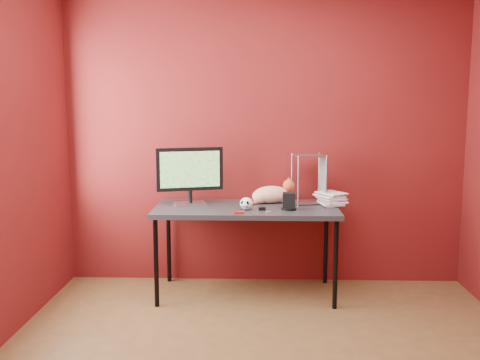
{
  "coord_description": "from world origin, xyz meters",
  "views": [
    {
      "loc": [
        -0.06,
        -2.95,
        1.61
      ],
      "look_at": [
        -0.19,
        1.15,
        1.0
      ],
      "focal_mm": 40.0,
      "sensor_mm": 36.0,
      "label": 1
    }
  ],
  "objects_px": {
    "skull_mug": "(246,203)",
    "cat": "(271,194)",
    "desk": "(246,213)",
    "book_stack": "(323,134)",
    "speaker": "(289,202)",
    "monitor": "(190,173)"
  },
  "relations": [
    {
      "from": "monitor",
      "to": "speaker",
      "type": "height_order",
      "value": "monitor"
    },
    {
      "from": "book_stack",
      "to": "desk",
      "type": "bearing_deg",
      "value": -172.38
    },
    {
      "from": "speaker",
      "to": "desk",
      "type": "bearing_deg",
      "value": 164.02
    },
    {
      "from": "speaker",
      "to": "book_stack",
      "type": "relative_size",
      "value": 0.12
    },
    {
      "from": "monitor",
      "to": "speaker",
      "type": "xyz_separation_m",
      "value": [
        0.81,
        -0.17,
        -0.2
      ]
    },
    {
      "from": "speaker",
      "to": "book_stack",
      "type": "xyz_separation_m",
      "value": [
        0.29,
        0.2,
        0.53
      ]
    },
    {
      "from": "cat",
      "to": "book_stack",
      "type": "relative_size",
      "value": 0.36
    },
    {
      "from": "skull_mug",
      "to": "cat",
      "type": "bearing_deg",
      "value": 69.38
    },
    {
      "from": "monitor",
      "to": "speaker",
      "type": "bearing_deg",
      "value": -28.77
    },
    {
      "from": "desk",
      "to": "cat",
      "type": "relative_size",
      "value": 3.48
    },
    {
      "from": "speaker",
      "to": "skull_mug",
      "type": "bearing_deg",
      "value": -174.21
    },
    {
      "from": "desk",
      "to": "book_stack",
      "type": "xyz_separation_m",
      "value": [
        0.63,
        0.08,
        0.64
      ]
    },
    {
      "from": "monitor",
      "to": "book_stack",
      "type": "bearing_deg",
      "value": -15.12
    },
    {
      "from": "skull_mug",
      "to": "book_stack",
      "type": "distance_m",
      "value": 0.86
    },
    {
      "from": "desk",
      "to": "speaker",
      "type": "xyz_separation_m",
      "value": [
        0.34,
        -0.12,
        0.11
      ]
    },
    {
      "from": "monitor",
      "to": "cat",
      "type": "bearing_deg",
      "value": -7.13
    },
    {
      "from": "cat",
      "to": "book_stack",
      "type": "xyz_separation_m",
      "value": [
        0.42,
        -0.08,
        0.52
      ]
    },
    {
      "from": "desk",
      "to": "monitor",
      "type": "distance_m",
      "value": 0.57
    },
    {
      "from": "skull_mug",
      "to": "book_stack",
      "type": "xyz_separation_m",
      "value": [
        0.63,
        0.22,
        0.54
      ]
    },
    {
      "from": "desk",
      "to": "monitor",
      "type": "xyz_separation_m",
      "value": [
        -0.47,
        0.05,
        0.32
      ]
    },
    {
      "from": "cat",
      "to": "skull_mug",
      "type": "xyz_separation_m",
      "value": [
        -0.21,
        -0.3,
        -0.02
      ]
    },
    {
      "from": "monitor",
      "to": "skull_mug",
      "type": "relative_size",
      "value": 5.05
    }
  ]
}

